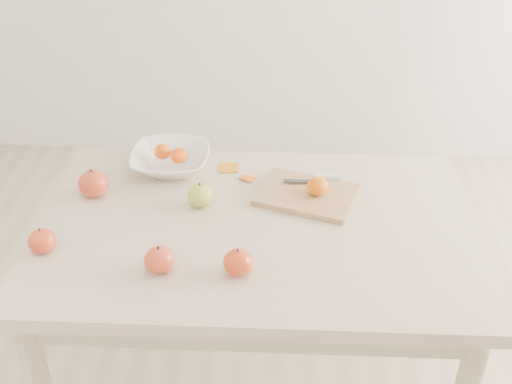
{
  "coord_description": "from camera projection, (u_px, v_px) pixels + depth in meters",
  "views": [
    {
      "loc": [
        0.07,
        -1.43,
        1.78
      ],
      "look_at": [
        0.0,
        0.05,
        0.82
      ],
      "focal_mm": 45.0,
      "sensor_mm": 36.0,
      "label": 1
    }
  ],
  "objects": [
    {
      "name": "apple_red_e",
      "position": [
        238.0,
        263.0,
        1.56
      ],
      "size": [
        0.08,
        0.08,
        0.07
      ],
      "primitive_type": "ellipsoid",
      "color": "#9C1D0C",
      "rests_on": "table"
    },
    {
      "name": "orange_peel_b",
      "position": [
        247.0,
        179.0,
        1.95
      ],
      "size": [
        0.06,
        0.05,
        0.01
      ],
      "primitive_type": "cube",
      "rotation": [
        -0.14,
        0.0,
        -0.45
      ],
      "color": "#E95D10",
      "rests_on": "table"
    },
    {
      "name": "bowl_tangerine_near",
      "position": [
        163.0,
        151.0,
        1.99
      ],
      "size": [
        0.05,
        0.05,
        0.05
      ],
      "primitive_type": "ellipsoid",
      "color": "#DB6007",
      "rests_on": "fruit_bowl"
    },
    {
      "name": "apple_red_d",
      "position": [
        42.0,
        241.0,
        1.64
      ],
      "size": [
        0.07,
        0.07,
        0.06
      ],
      "primitive_type": "ellipsoid",
      "color": "maroon",
      "rests_on": "table"
    },
    {
      "name": "table",
      "position": [
        255.0,
        252.0,
        1.81
      ],
      "size": [
        1.2,
        0.8,
        0.75
      ],
      "color": "beige",
      "rests_on": "ground"
    },
    {
      "name": "bowl_tangerine_far",
      "position": [
        179.0,
        156.0,
        1.96
      ],
      "size": [
        0.05,
        0.05,
        0.05
      ],
      "primitive_type": "ellipsoid",
      "color": "#D93D07",
      "rests_on": "fruit_bowl"
    },
    {
      "name": "fruit_bowl",
      "position": [
        171.0,
        160.0,
        1.99
      ],
      "size": [
        0.24,
        0.24,
        0.06
      ],
      "primitive_type": "imported",
      "color": "white",
      "rests_on": "table"
    },
    {
      "name": "apple_green",
      "position": [
        200.0,
        195.0,
        1.82
      ],
      "size": [
        0.07,
        0.07,
        0.07
      ],
      "primitive_type": "ellipsoid",
      "color": "olive",
      "rests_on": "table"
    },
    {
      "name": "board_tangerine",
      "position": [
        318.0,
        186.0,
        1.84
      ],
      "size": [
        0.06,
        0.06,
        0.05
      ],
      "primitive_type": "ellipsoid",
      "color": "#DB6607",
      "rests_on": "cutting_board"
    },
    {
      "name": "paring_knife",
      "position": [
        322.0,
        178.0,
        1.91
      ],
      "size": [
        0.17,
        0.05,
        0.01
      ],
      "color": "silver",
      "rests_on": "cutting_board"
    },
    {
      "name": "apple_red_a",
      "position": [
        93.0,
        183.0,
        1.86
      ],
      "size": [
        0.09,
        0.09,
        0.08
      ],
      "primitive_type": "ellipsoid",
      "color": "maroon",
      "rests_on": "table"
    },
    {
      "name": "apple_red_c",
      "position": [
        159.0,
        260.0,
        1.57
      ],
      "size": [
        0.08,
        0.08,
        0.07
      ],
      "primitive_type": "ellipsoid",
      "color": "maroon",
      "rests_on": "table"
    },
    {
      "name": "cutting_board",
      "position": [
        307.0,
        195.0,
        1.86
      ],
      "size": [
        0.32,
        0.28,
        0.02
      ],
      "primitive_type": "cube",
      "rotation": [
        0.0,
        0.0,
        -0.33
      ],
      "color": "tan",
      "rests_on": "table"
    },
    {
      "name": "orange_peel_a",
      "position": [
        228.0,
        169.0,
        2.0
      ],
      "size": [
        0.06,
        0.05,
        0.01
      ],
      "primitive_type": "cube",
      "rotation": [
        0.21,
        0.0,
        0.07
      ],
      "color": "orange",
      "rests_on": "table"
    }
  ]
}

